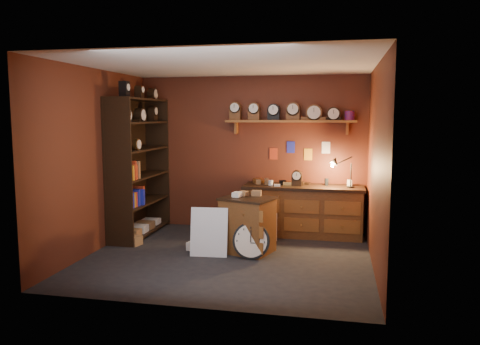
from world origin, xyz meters
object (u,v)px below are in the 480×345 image
(low_cabinet, at_px, (248,223))
(big_round_clock, at_px, (251,241))
(shelving_unit, at_px, (137,161))
(workbench, at_px, (303,208))

(low_cabinet, relative_size, big_round_clock, 1.73)
(shelving_unit, bearing_deg, low_cabinet, -18.04)
(shelving_unit, distance_m, low_cabinet, 2.27)
(workbench, bearing_deg, big_round_clock, -112.92)
(shelving_unit, height_order, low_cabinet, shelving_unit)
(workbench, height_order, low_cabinet, workbench)
(workbench, bearing_deg, shelving_unit, -169.80)
(low_cabinet, bearing_deg, shelving_unit, -179.90)
(workbench, xyz_separation_m, big_round_clock, (-0.62, -1.46, -0.22))
(shelving_unit, relative_size, workbench, 1.29)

